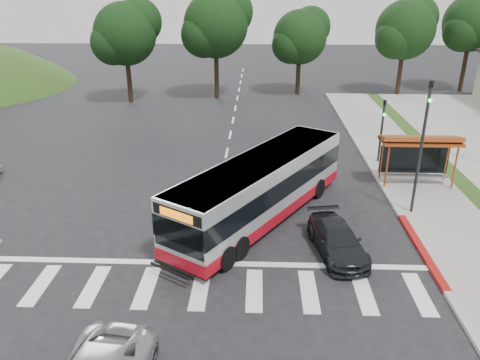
{
  "coord_description": "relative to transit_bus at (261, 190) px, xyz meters",
  "views": [
    {
      "loc": [
        2.03,
        -19.27,
        10.42
      ],
      "look_at": [
        1.22,
        1.59,
        1.6
      ],
      "focal_mm": 35.0,
      "sensor_mm": 36.0,
      "label": 1
    }
  ],
  "objects": [
    {
      "name": "curb_east_red",
      "position": [
        6.75,
        -2.71,
        -1.43
      ],
      "size": [
        0.32,
        6.0,
        0.15
      ],
      "primitive_type": "cube",
      "color": "maroon",
      "rests_on": "ground"
    },
    {
      "name": "tree_ne_a",
      "position": [
        13.82,
        27.36,
        4.88
      ],
      "size": [
        6.16,
        5.74,
        9.3
      ],
      "color": "black",
      "rests_on": "parking_lot"
    },
    {
      "name": "tree_north_a",
      "position": [
        -4.17,
        25.36,
        5.41
      ],
      "size": [
        6.6,
        6.15,
        10.17
      ],
      "color": "black",
      "rests_on": "ground"
    },
    {
      "name": "curb_east",
      "position": [
        6.75,
        7.29,
        -1.43
      ],
      "size": [
        0.3,
        40.0,
        0.15
      ],
      "primitive_type": "cube",
      "color": "#9E9991",
      "rests_on": "ground"
    },
    {
      "name": "dark_sedan",
      "position": [
        3.14,
        -3.0,
        -0.9
      ],
      "size": [
        2.44,
        4.46,
        1.22
      ],
      "primitive_type": "imported",
      "rotation": [
        0.0,
        0.0,
        0.18
      ],
      "color": "black",
      "rests_on": "ground"
    },
    {
      "name": "bus_shelter",
      "position": [
        8.55,
        4.4,
        0.84
      ],
      "size": [
        4.2,
        1.6,
        2.86
      ],
      "color": "#A0471A",
      "rests_on": "sidewalk_east"
    },
    {
      "name": "tree_north_b",
      "position": [
        3.82,
        27.35,
        4.15
      ],
      "size": [
        5.72,
        5.33,
        8.43
      ],
      "color": "black",
      "rests_on": "ground"
    },
    {
      "name": "tree_north_c",
      "position": [
        -12.18,
        23.36,
        4.78
      ],
      "size": [
        6.16,
        5.74,
        9.3
      ],
      "color": "black",
      "rests_on": "ground"
    },
    {
      "name": "pedestrian",
      "position": [
        -2.06,
        -4.52,
        -0.69
      ],
      "size": [
        0.62,
        0.43,
        1.64
      ],
      "primitive_type": "imported",
      "rotation": [
        0.0,
        0.0,
        3.21
      ],
      "color": "white",
      "rests_on": "ground"
    },
    {
      "name": "traffic_signal_ne_short",
      "position": [
        7.35,
        7.78,
        0.97
      ],
      "size": [
        0.18,
        0.37,
        4.0
      ],
      "color": "black",
      "rests_on": "ground"
    },
    {
      "name": "crosswalk_ladder",
      "position": [
        -2.25,
        -5.71,
        -1.5
      ],
      "size": [
        18.0,
        2.6,
        0.01
      ],
      "primitive_type": "cube",
      "color": "silver",
      "rests_on": "ground"
    },
    {
      "name": "tree_ne_b",
      "position": [
        20.82,
        29.36,
        5.41
      ],
      "size": [
        6.16,
        5.74,
        10.02
      ],
      "color": "black",
      "rests_on": "ground"
    },
    {
      "name": "traffic_signal_ne_tall",
      "position": [
        7.35,
        0.79,
        2.37
      ],
      "size": [
        0.18,
        0.37,
        6.5
      ],
      "color": "black",
      "rests_on": "ground"
    },
    {
      "name": "sidewalk_east",
      "position": [
        8.75,
        7.29,
        -1.45
      ],
      "size": [
        4.0,
        40.0,
        0.12
      ],
      "primitive_type": "cube",
      "color": "gray",
      "rests_on": "ground"
    },
    {
      "name": "transit_bus",
      "position": [
        0.0,
        0.0,
        0.0
      ],
      "size": [
        8.37,
        11.22,
        3.01
      ],
      "primitive_type": null,
      "rotation": [
        0.0,
        0.0,
        -0.56
      ],
      "color": "#AFB2B4",
      "rests_on": "ground"
    },
    {
      "name": "ground",
      "position": [
        -2.25,
        -0.71,
        -1.51
      ],
      "size": [
        140.0,
        140.0,
        0.0
      ],
      "primitive_type": "plane",
      "color": "black",
      "rests_on": "ground"
    }
  ]
}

